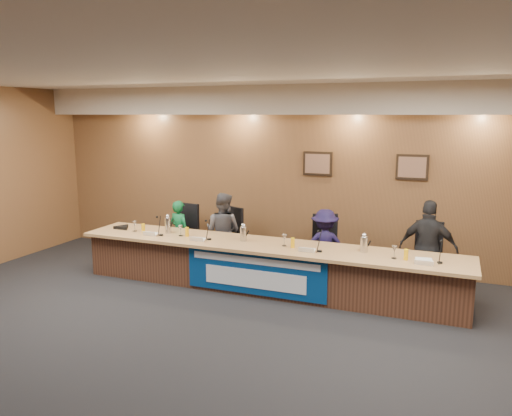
# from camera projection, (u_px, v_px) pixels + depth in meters

# --- Properties ---
(floor) EXTENTS (10.00, 10.00, 0.00)m
(floor) POSITION_uv_depth(u_px,v_px,m) (190.00, 357.00, 5.66)
(floor) COLOR black
(floor) RESTS_ON ground
(ceiling) EXTENTS (10.00, 8.00, 0.04)m
(ceiling) POSITION_uv_depth(u_px,v_px,m) (182.00, 65.00, 5.06)
(ceiling) COLOR silver
(ceiling) RESTS_ON wall_back
(wall_back) EXTENTS (10.00, 0.04, 3.20)m
(wall_back) POSITION_uv_depth(u_px,v_px,m) (296.00, 176.00, 9.01)
(wall_back) COLOR brown
(wall_back) RESTS_ON floor
(soffit) EXTENTS (10.00, 0.50, 0.50)m
(soffit) POSITION_uv_depth(u_px,v_px,m) (293.00, 100.00, 8.53)
(soffit) COLOR beige
(soffit) RESTS_ON wall_back
(dais_body) EXTENTS (6.00, 0.80, 0.70)m
(dais_body) POSITION_uv_depth(u_px,v_px,m) (265.00, 268.00, 7.78)
(dais_body) COLOR #4A2A1C
(dais_body) RESTS_ON floor
(dais_top) EXTENTS (6.10, 0.95, 0.05)m
(dais_top) POSITION_uv_depth(u_px,v_px,m) (264.00, 245.00, 7.67)
(dais_top) COLOR tan
(dais_top) RESTS_ON dais_body
(banner) EXTENTS (2.20, 0.02, 0.65)m
(banner) POSITION_uv_depth(u_px,v_px,m) (255.00, 274.00, 7.40)
(banner) COLOR navy
(banner) RESTS_ON dais_body
(banner_text_upper) EXTENTS (2.00, 0.01, 0.10)m
(banner_text_upper) POSITION_uv_depth(u_px,v_px,m) (254.00, 261.00, 7.35)
(banner_text_upper) COLOR silver
(banner_text_upper) RESTS_ON banner
(banner_text_lower) EXTENTS (1.60, 0.01, 0.28)m
(banner_text_lower) POSITION_uv_depth(u_px,v_px,m) (254.00, 279.00, 7.40)
(banner_text_lower) COLOR silver
(banner_text_lower) RESTS_ON banner
(wall_photo_left) EXTENTS (0.52, 0.04, 0.42)m
(wall_photo_left) POSITION_uv_depth(u_px,v_px,m) (318.00, 164.00, 8.79)
(wall_photo_left) COLOR black
(wall_photo_left) RESTS_ON wall_back
(wall_photo_right) EXTENTS (0.52, 0.04, 0.42)m
(wall_photo_right) POSITION_uv_depth(u_px,v_px,m) (412.00, 167.00, 8.21)
(wall_photo_right) COLOR black
(wall_photo_right) RESTS_ON wall_back
(panelist_a) EXTENTS (0.49, 0.38, 1.18)m
(panelist_a) POSITION_uv_depth(u_px,v_px,m) (180.00, 232.00, 9.08)
(panelist_a) COLOR #0D5C2E
(panelist_a) RESTS_ON floor
(panelist_b) EXTENTS (0.70, 0.56, 1.37)m
(panelist_b) POSITION_uv_depth(u_px,v_px,m) (223.00, 231.00, 8.75)
(panelist_b) COLOR #49474D
(panelist_b) RESTS_ON floor
(panelist_c) EXTENTS (0.89, 0.68, 1.21)m
(panelist_c) POSITION_uv_depth(u_px,v_px,m) (325.00, 246.00, 8.10)
(panelist_c) COLOR #161036
(panelist_c) RESTS_ON floor
(panelist_d) EXTENTS (0.89, 0.44, 1.46)m
(panelist_d) POSITION_uv_depth(u_px,v_px,m) (428.00, 248.00, 7.49)
(panelist_d) COLOR black
(panelist_d) RESTS_ON floor
(office_chair_a) EXTENTS (0.55, 0.55, 0.08)m
(office_chair_a) POSITION_uv_depth(u_px,v_px,m) (182.00, 237.00, 9.20)
(office_chair_a) COLOR black
(office_chair_a) RESTS_ON floor
(office_chair_b) EXTENTS (0.63, 0.63, 0.08)m
(office_chair_b) POSITION_uv_depth(u_px,v_px,m) (226.00, 241.00, 8.88)
(office_chair_b) COLOR black
(office_chair_b) RESTS_ON floor
(office_chair_c) EXTENTS (0.62, 0.62, 0.08)m
(office_chair_c) POSITION_uv_depth(u_px,v_px,m) (326.00, 252.00, 8.21)
(office_chair_c) COLOR black
(office_chair_c) RESTS_ON floor
(office_chair_d) EXTENTS (0.50, 0.50, 0.08)m
(office_chair_d) POSITION_uv_depth(u_px,v_px,m) (428.00, 262.00, 7.63)
(office_chair_d) COLOR black
(office_chair_d) RESTS_ON floor
(nameplate_a) EXTENTS (0.24, 0.08, 0.10)m
(nameplate_a) POSITION_uv_depth(u_px,v_px,m) (149.00, 233.00, 8.14)
(nameplate_a) COLOR white
(nameplate_a) RESTS_ON dais_top
(microphone_a) EXTENTS (0.07, 0.07, 0.02)m
(microphone_a) POSITION_uv_depth(u_px,v_px,m) (161.00, 235.00, 8.17)
(microphone_a) COLOR black
(microphone_a) RESTS_ON dais_top
(juice_glass_a) EXTENTS (0.06, 0.06, 0.15)m
(juice_glass_a) POSITION_uv_depth(u_px,v_px,m) (143.00, 228.00, 8.37)
(juice_glass_a) COLOR yellow
(juice_glass_a) RESTS_ON dais_top
(water_glass_a) EXTENTS (0.08, 0.08, 0.18)m
(water_glass_a) POSITION_uv_depth(u_px,v_px,m) (135.00, 226.00, 8.45)
(water_glass_a) COLOR silver
(water_glass_a) RESTS_ON dais_top
(nameplate_b) EXTENTS (0.24, 0.08, 0.10)m
(nameplate_b) POSITION_uv_depth(u_px,v_px,m) (197.00, 239.00, 7.79)
(nameplate_b) COLOR white
(nameplate_b) RESTS_ON dais_top
(microphone_b) EXTENTS (0.07, 0.07, 0.02)m
(microphone_b) POSITION_uv_depth(u_px,v_px,m) (209.00, 239.00, 7.90)
(microphone_b) COLOR black
(microphone_b) RESTS_ON dais_top
(juice_glass_b) EXTENTS (0.06, 0.06, 0.15)m
(juice_glass_b) POSITION_uv_depth(u_px,v_px,m) (187.00, 232.00, 8.11)
(juice_glass_b) COLOR yellow
(juice_glass_b) RESTS_ON dais_top
(water_glass_b) EXTENTS (0.08, 0.08, 0.18)m
(water_glass_b) POSITION_uv_depth(u_px,v_px,m) (181.00, 231.00, 8.13)
(water_glass_b) COLOR silver
(water_glass_b) RESTS_ON dais_top
(nameplate_c) EXTENTS (0.24, 0.08, 0.10)m
(nameplate_c) POSITION_uv_depth(u_px,v_px,m) (306.00, 249.00, 7.17)
(nameplate_c) COLOR white
(nameplate_c) RESTS_ON dais_top
(microphone_c) EXTENTS (0.07, 0.07, 0.02)m
(microphone_c) POSITION_uv_depth(u_px,v_px,m) (320.00, 251.00, 7.21)
(microphone_c) COLOR black
(microphone_c) RESTS_ON dais_top
(juice_glass_c) EXTENTS (0.06, 0.06, 0.15)m
(juice_glass_c) POSITION_uv_depth(u_px,v_px,m) (293.00, 243.00, 7.42)
(juice_glass_c) COLOR yellow
(juice_glass_c) RESTS_ON dais_top
(water_glass_c) EXTENTS (0.08, 0.08, 0.18)m
(water_glass_c) POSITION_uv_depth(u_px,v_px,m) (284.00, 240.00, 7.51)
(water_glass_c) COLOR silver
(water_glass_c) RESTS_ON dais_top
(nameplate_d) EXTENTS (0.24, 0.08, 0.10)m
(nameplate_d) POSITION_uv_depth(u_px,v_px,m) (424.00, 262.00, 6.55)
(nameplate_d) COLOR white
(nameplate_d) RESTS_ON dais_top
(microphone_d) EXTENTS (0.07, 0.07, 0.02)m
(microphone_d) POSITION_uv_depth(u_px,v_px,m) (440.00, 263.00, 6.66)
(microphone_d) COLOR black
(microphone_d) RESTS_ON dais_top
(juice_glass_d) EXTENTS (0.06, 0.06, 0.15)m
(juice_glass_d) POSITION_uv_depth(u_px,v_px,m) (406.00, 255.00, 6.79)
(juice_glass_d) COLOR yellow
(juice_glass_d) RESTS_ON dais_top
(water_glass_d) EXTENTS (0.08, 0.08, 0.18)m
(water_glass_d) POSITION_uv_depth(u_px,v_px,m) (394.00, 252.00, 6.85)
(water_glass_d) COLOR silver
(water_glass_d) RESTS_ON dais_top
(carafe_left) EXTENTS (0.11, 0.11, 0.26)m
(carafe_left) POSITION_uv_depth(u_px,v_px,m) (168.00, 225.00, 8.32)
(carafe_left) COLOR silver
(carafe_left) RESTS_ON dais_top
(carafe_mid) EXTENTS (0.11, 0.11, 0.23)m
(carafe_mid) POSITION_uv_depth(u_px,v_px,m) (243.00, 234.00, 7.81)
(carafe_mid) COLOR silver
(carafe_mid) RESTS_ON dais_top
(carafe_right) EXTENTS (0.11, 0.11, 0.23)m
(carafe_right) POSITION_uv_depth(u_px,v_px,m) (364.00, 245.00, 7.17)
(carafe_right) COLOR silver
(carafe_right) RESTS_ON dais_top
(speakerphone) EXTENTS (0.32, 0.32, 0.05)m
(speakerphone) POSITION_uv_depth(u_px,v_px,m) (123.00, 227.00, 8.65)
(speakerphone) COLOR black
(speakerphone) RESTS_ON dais_top
(paper_stack) EXTENTS (0.26, 0.33, 0.01)m
(paper_stack) POSITION_uv_depth(u_px,v_px,m) (424.00, 260.00, 6.77)
(paper_stack) COLOR white
(paper_stack) RESTS_ON dais_top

